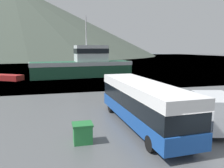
% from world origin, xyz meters
% --- Properties ---
extents(ground_plane, '(400.00, 400.00, 0.00)m').
position_xyz_m(ground_plane, '(0.00, 0.00, 0.00)').
color(ground_plane, '#515456').
extents(water_surface, '(240.00, 240.00, 0.00)m').
position_xyz_m(water_surface, '(0.00, 138.06, 0.00)').
color(water_surface, slate).
rests_on(water_surface, ground).
extents(hill_backdrop, '(235.02, 235.02, 57.62)m').
position_xyz_m(hill_backdrop, '(-39.75, 194.53, 28.81)').
color(hill_backdrop, '#424C42').
rests_on(hill_backdrop, ground).
extents(tour_bus, '(3.01, 11.05, 3.10)m').
position_xyz_m(tour_bus, '(-1.01, 5.07, 1.76)').
color(tour_bus, '#194799').
rests_on(tour_bus, ground).
extents(delivery_van, '(3.44, 5.72, 2.44)m').
position_xyz_m(delivery_van, '(3.47, 3.26, 1.29)').
color(delivery_van, silver).
rests_on(delivery_van, ground).
extents(fishing_boat, '(19.60, 6.86, 11.64)m').
position_xyz_m(fishing_boat, '(-1.62, 33.66, 2.29)').
color(fishing_boat, '#1E5138').
rests_on(fishing_boat, water_surface).
extents(storage_bin, '(1.16, 1.00, 1.17)m').
position_xyz_m(storage_bin, '(-5.37, 3.20, 0.59)').
color(storage_bin, '#287F3D').
rests_on(storage_bin, ground).
extents(small_boat, '(6.71, 5.23, 0.96)m').
position_xyz_m(small_boat, '(-15.62, 32.42, 0.48)').
color(small_boat, maroon).
rests_on(small_boat, water_surface).
extents(mooring_bollard, '(0.29, 0.29, 0.78)m').
position_xyz_m(mooring_bollard, '(4.24, 16.42, 0.42)').
color(mooring_bollard, '#4C4C51').
rests_on(mooring_bollard, ground).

